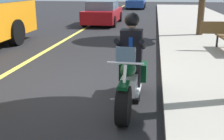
% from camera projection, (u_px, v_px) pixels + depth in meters
% --- Properties ---
extents(ground_plane, '(80.00, 80.00, 0.00)m').
position_uv_depth(ground_plane, '(73.00, 87.00, 6.43)').
color(ground_plane, black).
extents(motorcycle_main, '(2.21, 0.62, 1.26)m').
position_uv_depth(motorcycle_main, '(130.00, 82.00, 5.36)').
color(motorcycle_main, black).
rests_on(motorcycle_main, ground_plane).
extents(rider_main, '(0.63, 0.56, 1.74)m').
position_uv_depth(rider_main, '(131.00, 50.00, 5.38)').
color(rider_main, black).
rests_on(rider_main, ground_plane).
extents(car_silver, '(4.60, 1.92, 1.40)m').
position_uv_depth(car_silver, '(103.00, 13.00, 17.25)').
color(car_silver, maroon).
rests_on(car_silver, ground_plane).
extents(car_dark, '(4.60, 1.92, 1.40)m').
position_uv_depth(car_dark, '(136.00, 2.00, 30.05)').
color(car_dark, navy).
rests_on(car_dark, ground_plane).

